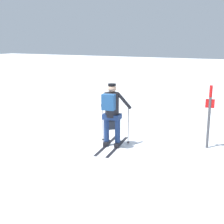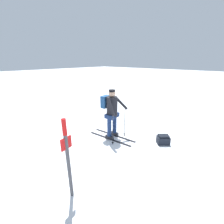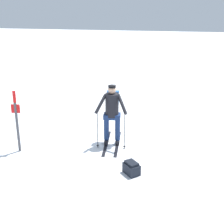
{
  "view_description": "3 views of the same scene",
  "coord_description": "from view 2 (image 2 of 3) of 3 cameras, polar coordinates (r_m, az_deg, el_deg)",
  "views": [
    {
      "loc": [
        4.39,
        -6.85,
        2.99
      ],
      "look_at": [
        0.75,
        0.66,
        0.99
      ],
      "focal_mm": 50.0,
      "sensor_mm": 36.0,
      "label": 1
    },
    {
      "loc": [
        4.43,
        3.95,
        2.74
      ],
      "look_at": [
        0.75,
        0.66,
        0.99
      ],
      "focal_mm": 24.0,
      "sensor_mm": 36.0,
      "label": 2
    },
    {
      "loc": [
        -1.03,
        8.91,
        3.93
      ],
      "look_at": [
        0.75,
        0.66,
        0.99
      ],
      "focal_mm": 50.0,
      "sensor_mm": 36.0,
      "label": 3
    }
  ],
  "objects": [
    {
      "name": "trail_marker",
      "position": [
        3.09,
        -16.66,
        -14.84
      ],
      "size": [
        0.24,
        0.08,
        1.75
      ],
      "color": "#4C4C51",
      "rests_on": "ground_plane"
    },
    {
      "name": "ground_plane",
      "position": [
        6.54,
        0.08,
        -5.29
      ],
      "size": [
        80.0,
        80.0,
        0.0
      ],
      "primitive_type": "plane",
      "color": "white"
    },
    {
      "name": "dropped_backpack",
      "position": [
        5.47,
        18.92,
        -9.93
      ],
      "size": [
        0.48,
        0.49,
        0.32
      ],
      "color": "black",
      "rests_on": "ground_plane"
    },
    {
      "name": "skier",
      "position": [
        5.23,
        -0.23,
        0.63
      ],
      "size": [
        0.94,
        1.82,
        1.78
      ],
      "color": "black",
      "rests_on": "ground_plane"
    }
  ]
}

